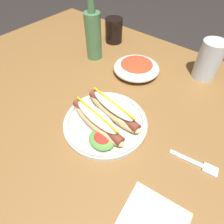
% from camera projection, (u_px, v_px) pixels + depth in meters
% --- Properties ---
extents(ground_plane, '(8.00, 8.00, 0.00)m').
position_uv_depth(ground_plane, '(108.00, 187.00, 1.17)').
color(ground_plane, '#2D2826').
extents(dining_table, '(1.40, 0.99, 0.74)m').
position_uv_depth(dining_table, '(105.00, 119.00, 0.69)').
color(dining_table, olive).
rests_on(dining_table, ground_plane).
extents(hot_dog_plate, '(0.24, 0.24, 0.08)m').
position_uv_depth(hot_dog_plate, '(105.00, 120.00, 0.54)').
color(hot_dog_plate, silver).
rests_on(hot_dog_plate, dining_table).
extents(fork, '(0.12, 0.04, 0.00)m').
position_uv_depth(fork, '(197.00, 164.00, 0.47)').
color(fork, silver).
rests_on(fork, dining_table).
extents(soda_cup, '(0.08, 0.08, 0.10)m').
position_uv_depth(soda_cup, '(114.00, 30.00, 0.86)').
color(soda_cup, black).
rests_on(soda_cup, dining_table).
extents(water_cup, '(0.08, 0.08, 0.14)m').
position_uv_depth(water_cup, '(209.00, 60.00, 0.67)').
color(water_cup, silver).
rests_on(water_cup, dining_table).
extents(glass_bottle, '(0.06, 0.06, 0.25)m').
position_uv_depth(glass_bottle, '(93.00, 34.00, 0.73)').
color(glass_bottle, '#4C7F51').
rests_on(glass_bottle, dining_table).
extents(side_bowl, '(0.17, 0.17, 0.05)m').
position_uv_depth(side_bowl, '(136.00, 67.00, 0.71)').
color(side_bowl, silver).
rests_on(side_bowl, dining_table).
extents(napkin, '(0.14, 0.14, 0.00)m').
position_uv_depth(napkin, '(152.00, 223.00, 0.39)').
color(napkin, white).
rests_on(napkin, dining_table).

